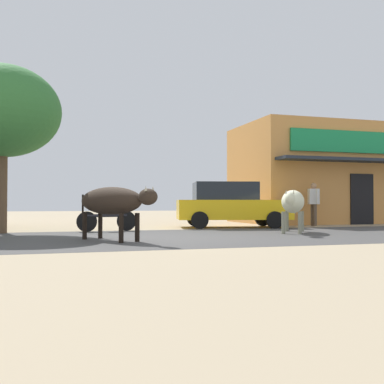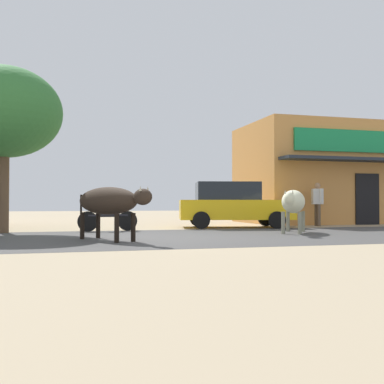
{
  "view_description": "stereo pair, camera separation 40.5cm",
  "coord_description": "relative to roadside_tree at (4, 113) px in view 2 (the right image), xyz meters",
  "views": [
    {
      "loc": [
        -2.82,
        -11.92,
        0.9
      ],
      "look_at": [
        1.36,
        1.71,
        1.22
      ],
      "focal_mm": 44.13,
      "sensor_mm": 36.0,
      "label": 1
    },
    {
      "loc": [
        -2.43,
        -12.03,
        0.9
      ],
      "look_at": [
        1.36,
        1.71,
        1.22
      ],
      "focal_mm": 44.13,
      "sensor_mm": 36.0,
      "label": 2
    }
  ],
  "objects": [
    {
      "name": "ground",
      "position": [
        4.12,
        -3.0,
        -3.6
      ],
      "size": [
        80.0,
        80.0,
        0.0
      ],
      "primitive_type": "plane",
      "color": "tan"
    },
    {
      "name": "asphalt_road",
      "position": [
        4.12,
        -3.0,
        -3.59
      ],
      "size": [
        72.0,
        6.4,
        0.0
      ],
      "primitive_type": "cube",
      "color": "#454342",
      "rests_on": "ground"
    },
    {
      "name": "storefront_right_club",
      "position": [
        13.78,
        4.1,
        -1.4
      ],
      "size": [
        8.28,
        5.62,
        4.38
      ],
      "color": "#D38F48",
      "rests_on": "ground"
    },
    {
      "name": "roadside_tree",
      "position": [
        0.0,
        0.0,
        0.0
      ],
      "size": [
        3.41,
        3.41,
        4.98
      ],
      "color": "brown",
      "rests_on": "ground"
    },
    {
      "name": "parked_hatchback_car",
      "position": [
        7.68,
        1.11,
        -2.75
      ],
      "size": [
        4.34,
        2.62,
        1.64
      ],
      "color": "yellow",
      "rests_on": "ground"
    },
    {
      "name": "parked_motorcycle",
      "position": [
        3.11,
        0.05,
        -3.12
      ],
      "size": [
        1.9,
        0.44,
        1.07
      ],
      "color": "black",
      "rests_on": "ground"
    },
    {
      "name": "cow_near_brown",
      "position": [
        2.75,
        -3.72,
        -2.67
      ],
      "size": [
        1.74,
        2.69,
        1.27
      ],
      "color": "#30251C",
      "rests_on": "ground"
    },
    {
      "name": "cow_far_dark",
      "position": [
        8.3,
        -2.34,
        -2.68
      ],
      "size": [
        1.73,
        2.31,
        1.28
      ],
      "color": "beige",
      "rests_on": "ground"
    },
    {
      "name": "pedestrian_by_shop",
      "position": [
        11.14,
        1.13,
        -2.62
      ],
      "size": [
        0.45,
        0.61,
        1.67
      ],
      "color": "brown",
      "rests_on": "ground"
    }
  ]
}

